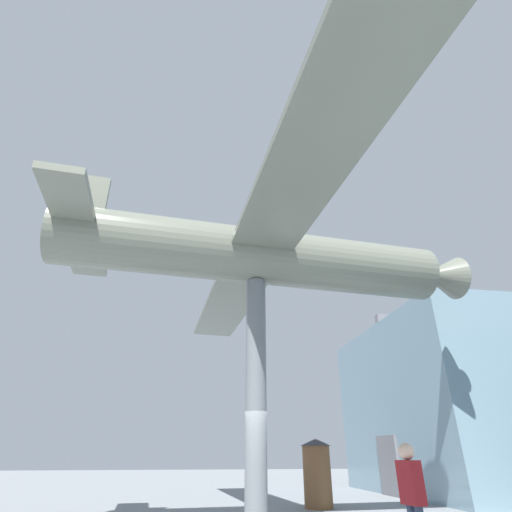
{
  "coord_description": "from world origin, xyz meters",
  "views": [
    {
      "loc": [
        10.19,
        -1.5,
        1.59
      ],
      "look_at": [
        0.0,
        0.0,
        6.7
      ],
      "focal_mm": 28.0,
      "sensor_mm": 36.0,
      "label": 1
    }
  ],
  "objects_px": {
    "visitor_person": "(412,493)",
    "info_kiosk": "(317,471)",
    "support_pylon_central": "(256,392)",
    "suspended_airplane": "(263,256)"
  },
  "relations": [
    {
      "from": "visitor_person",
      "to": "info_kiosk",
      "type": "distance_m",
      "value": 7.52
    },
    {
      "from": "support_pylon_central",
      "to": "visitor_person",
      "type": "xyz_separation_m",
      "value": [
        3.08,
        2.14,
        -1.93
      ]
    },
    {
      "from": "visitor_person",
      "to": "info_kiosk",
      "type": "bearing_deg",
      "value": -16.25
    },
    {
      "from": "visitor_person",
      "to": "info_kiosk",
      "type": "xyz_separation_m",
      "value": [
        -7.5,
        0.57,
        0.04
      ]
    },
    {
      "from": "suspended_airplane",
      "to": "info_kiosk",
      "type": "height_order",
      "value": "suspended_airplane"
    },
    {
      "from": "suspended_airplane",
      "to": "visitor_person",
      "type": "xyz_separation_m",
      "value": [
        3.1,
        1.92,
        -5.7
      ]
    },
    {
      "from": "support_pylon_central",
      "to": "info_kiosk",
      "type": "bearing_deg",
      "value": 148.53
    },
    {
      "from": "support_pylon_central",
      "to": "info_kiosk",
      "type": "relative_size",
      "value": 2.87
    },
    {
      "from": "support_pylon_central",
      "to": "suspended_airplane",
      "type": "distance_m",
      "value": 3.77
    },
    {
      "from": "suspended_airplane",
      "to": "visitor_person",
      "type": "height_order",
      "value": "suspended_airplane"
    }
  ]
}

